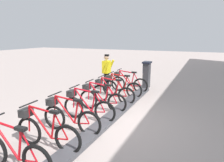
{
  "coord_description": "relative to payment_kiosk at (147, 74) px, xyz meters",
  "views": [
    {
      "loc": [
        -2.47,
        5.16,
        2.48
      ],
      "look_at": [
        0.5,
        -1.36,
        0.9
      ],
      "focal_mm": 32.95,
      "sensor_mm": 36.0,
      "label": 1
    }
  ],
  "objects": [
    {
      "name": "worker_near_rack",
      "position": [
        1.53,
        1.25,
        0.24
      ],
      "size": [
        0.46,
        0.62,
        1.66
      ],
      "color": "white",
      "rests_on": "ground"
    },
    {
      "name": "bike_docked_7",
      "position": [
        0.57,
        7.23,
        -0.24
      ],
      "size": [
        1.72,
        0.54,
        1.02
      ],
      "color": "black",
      "rests_on": "ground"
    },
    {
      "name": "dock_rail_base",
      "position": [
        -0.05,
        4.4,
        -0.62
      ],
      "size": [
        0.44,
        7.82,
        0.1
      ],
      "primitive_type": "cube",
      "color": "#47474C",
      "rests_on": "ground"
    },
    {
      "name": "bike_docked_0",
      "position": [
        0.57,
        1.09,
        -0.24
      ],
      "size": [
        1.72,
        0.54,
        1.02
      ],
      "color": "black",
      "rests_on": "ground"
    },
    {
      "name": "payment_kiosk",
      "position": [
        0.0,
        0.0,
        0.0
      ],
      "size": [
        0.36,
        0.52,
        1.28
      ],
      "color": "#38383D",
      "rests_on": "ground"
    },
    {
      "name": "bike_docked_5",
      "position": [
        0.57,
        5.48,
        -0.24
      ],
      "size": [
        1.72,
        0.54,
        1.02
      ],
      "color": "black",
      "rests_on": "ground"
    },
    {
      "name": "bike_docked_4",
      "position": [
        0.57,
        4.6,
        -0.24
      ],
      "size": [
        1.72,
        0.54,
        1.02
      ],
      "color": "black",
      "rests_on": "ground"
    },
    {
      "name": "ground_plane",
      "position": [
        -0.05,
        4.4,
        -0.67
      ],
      "size": [
        60.0,
        60.0,
        0.0
      ],
      "primitive_type": "plane",
      "color": "#B1A099"
    },
    {
      "name": "bike_docked_2",
      "position": [
        0.57,
        2.85,
        -0.24
      ],
      "size": [
        1.72,
        0.54,
        1.02
      ],
      "color": "black",
      "rests_on": "ground"
    },
    {
      "name": "bike_docked_6",
      "position": [
        0.57,
        6.36,
        -0.24
      ],
      "size": [
        1.72,
        0.54,
        1.02
      ],
      "color": "black",
      "rests_on": "ground"
    },
    {
      "name": "bike_docked_1",
      "position": [
        0.57,
        1.97,
        -0.24
      ],
      "size": [
        1.72,
        0.54,
        1.02
      ],
      "color": "black",
      "rests_on": "ground"
    },
    {
      "name": "bike_docked_3",
      "position": [
        0.57,
        3.72,
        -0.24
      ],
      "size": [
        1.72,
        0.54,
        1.02
      ],
      "color": "black",
      "rests_on": "ground"
    }
  ]
}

